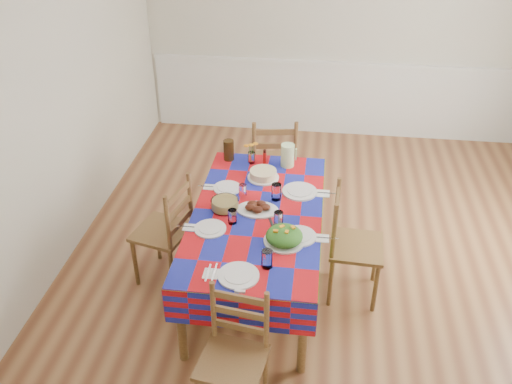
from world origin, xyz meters
The scene contains 22 objects.
room centered at (0.00, 0.00, 1.35)m, with size 4.58×5.08×2.78m.
wainscot centered at (0.00, 2.48, 0.49)m, with size 4.41×0.06×0.92m.
dining_table centered at (-0.56, -0.43, 0.63)m, with size 0.98×1.82×0.71m.
setting_near_head centered at (-0.54, -1.12, 0.74)m, with size 0.44×0.29×0.13m.
setting_left_near centered at (-0.83, -0.65, 0.74)m, with size 0.43×0.25×0.11m.
setting_left_far centered at (-0.80, -0.16, 0.73)m, with size 0.42×0.25×0.11m.
setting_right_near centered at (-0.29, -0.65, 0.74)m, with size 0.47×0.27×0.12m.
setting_right_far centered at (-0.32, -0.15, 0.74)m, with size 0.53×0.30×0.13m.
meat_platter centered at (-0.57, -0.40, 0.74)m, with size 0.32×0.23×0.06m.
salad_platter centered at (-0.33, -0.76, 0.76)m, with size 0.29×0.29×0.12m.
pasta_bowl centered at (-0.82, -0.41, 0.75)m, with size 0.21×0.21×0.08m.
cake centered at (-0.58, 0.08, 0.74)m, with size 0.26×0.26×0.07m.
serving_utensils centered at (-0.43, -0.52, 0.71)m, with size 0.14×0.30×0.01m.
flower_vase centered at (-0.72, 0.32, 0.79)m, with size 0.12×0.10×0.20m.
hot_sauce centered at (-0.60, 0.32, 0.78)m, with size 0.03×0.03×0.14m, color #A9120D.
green_pitcher centered at (-0.40, 0.32, 0.81)m, with size 0.12×0.12×0.20m, color #C3E7A3.
tea_pitcher centered at (-0.92, 0.36, 0.80)m, with size 0.09×0.09×0.18m, color black.
name_card centered at (-0.56, -1.31, 0.72)m, with size 0.07×0.02×0.01m, color silver.
chair_near centered at (-0.56, -1.58, 0.44)m, with size 0.44×0.43×0.89m.
chair_far centered at (-0.56, 0.71, 0.49)m, with size 0.50×0.48×0.99m.
chair_left centered at (-1.29, -0.44, 0.46)m, with size 0.49×0.50×0.94m.
chair_right centered at (0.16, -0.43, 0.47)m, with size 0.42×0.44×0.95m.
Camera 1 is at (-0.14, -3.77, 3.04)m, focal length 38.00 mm.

